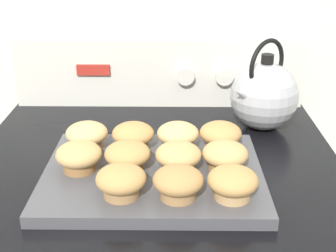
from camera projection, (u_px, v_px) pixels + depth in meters
name	position (u px, v px, depth m)	size (l,w,h in m)	color
control_panel	(160.00, 72.00, 1.20)	(0.73, 0.07, 0.17)	silver
muffin_pan	(153.00, 175.00, 0.87)	(0.40, 0.31, 0.02)	#4C4C51
muffin_r0_c1	(121.00, 181.00, 0.77)	(0.08, 0.08, 0.05)	#A37A4C
muffin_r0_c2	(178.00, 182.00, 0.77)	(0.08, 0.08, 0.05)	#A37A4C
muffin_r0_c3	(233.00, 183.00, 0.76)	(0.08, 0.08, 0.05)	tan
muffin_r1_c0	(79.00, 156.00, 0.85)	(0.08, 0.08, 0.05)	olive
muffin_r1_c1	(128.00, 156.00, 0.85)	(0.08, 0.08, 0.05)	olive
muffin_r1_c2	(178.00, 157.00, 0.85)	(0.08, 0.08, 0.05)	tan
muffin_r1_c3	(225.00, 156.00, 0.85)	(0.08, 0.08, 0.05)	tan
muffin_r2_c0	(87.00, 135.00, 0.93)	(0.08, 0.08, 0.05)	tan
muffin_r2_c1	(133.00, 136.00, 0.93)	(0.08, 0.08, 0.05)	tan
muffin_r2_c2	(178.00, 136.00, 0.93)	(0.08, 0.08, 0.05)	tan
muffin_r2_c3	(220.00, 135.00, 0.93)	(0.08, 0.08, 0.05)	tan
tea_kettle	(264.00, 95.00, 1.06)	(0.17, 0.17, 0.21)	#ADAFB5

